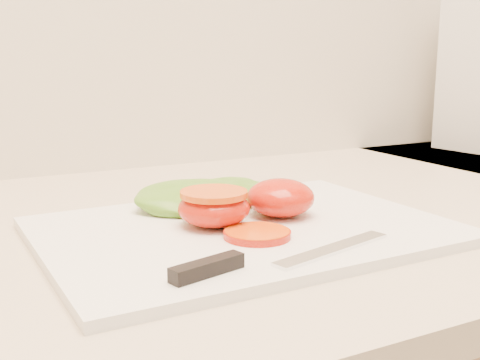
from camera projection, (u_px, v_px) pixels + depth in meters
name	position (u px, v px, depth m)	size (l,w,h in m)	color
cutting_board	(245.00, 230.00, 0.61)	(0.40, 0.29, 0.01)	white
tomato_half_dome	(280.00, 198.00, 0.64)	(0.07, 0.07, 0.04)	red
tomato_half_cut	(214.00, 207.00, 0.60)	(0.07, 0.07, 0.04)	red
tomato_slice_0	(257.00, 234.00, 0.57)	(0.06, 0.06, 0.01)	orange
lettuce_leaf_0	(195.00, 198.00, 0.67)	(0.13, 0.09, 0.03)	#5F9828
lettuce_leaf_1	(232.00, 193.00, 0.70)	(0.11, 0.08, 0.02)	#5F9828
knife	(260.00, 260.00, 0.49)	(0.22, 0.05, 0.01)	silver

